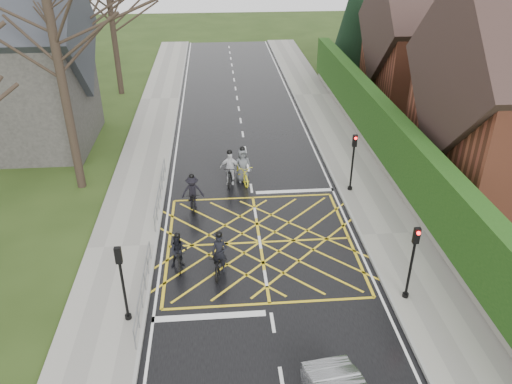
{
  "coord_description": "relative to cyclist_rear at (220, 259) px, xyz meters",
  "views": [
    {
      "loc": [
        -1.7,
        -18.13,
        12.68
      ],
      "look_at": [
        0.02,
        2.26,
        1.3
      ],
      "focal_mm": 35.0,
      "sensor_mm": 36.0,
      "label": 1
    }
  ],
  "objects": [
    {
      "name": "church",
      "position": [
        -11.75,
        13.91,
        4.32
      ],
      "size": [
        8.8,
        7.8,
        11.0
      ],
      "color": "#2D2B28",
      "rests_on": "ground"
    },
    {
      "name": "conifer",
      "position": [
        12.54,
        27.91,
        4.38
      ],
      "size": [
        4.6,
        4.6,
        10.0
      ],
      "color": "black",
      "rests_on": "ground"
    },
    {
      "name": "traffic_light_ne",
      "position": [
        6.89,
        6.1,
        1.05
      ],
      "size": [
        0.24,
        0.31,
        3.21
      ],
      "rotation": [
        0.0,
        0.0,
        3.14
      ],
      "color": "black",
      "rests_on": "ground"
    },
    {
      "name": "traffic_light_sw",
      "position": [
        -3.31,
        -2.59,
        1.05
      ],
      "size": [
        0.24,
        0.31,
        3.21
      ],
      "color": "black",
      "rests_on": "ground"
    },
    {
      "name": "ground",
      "position": [
        1.79,
        1.91,
        -0.61
      ],
      "size": [
        120.0,
        120.0,
        0.0
      ],
      "primitive_type": "plane",
      "color": "#213311",
      "rests_on": "ground"
    },
    {
      "name": "road",
      "position": [
        1.79,
        1.91,
        -0.61
      ],
      "size": [
        9.0,
        80.0,
        0.01
      ],
      "primitive_type": "cube",
      "color": "black",
      "rests_on": "ground"
    },
    {
      "name": "railing_south",
      "position": [
        -2.86,
        -1.59,
        0.17
      ],
      "size": [
        0.05,
        5.04,
        1.03
      ],
      "color": "slate",
      "rests_on": "ground"
    },
    {
      "name": "stone_wall",
      "position": [
        9.54,
        7.91,
        -0.26
      ],
      "size": [
        0.5,
        38.0,
        0.7
      ],
      "primitive_type": "cube",
      "color": "slate",
      "rests_on": "ground"
    },
    {
      "name": "traffic_light_se",
      "position": [
        6.89,
        -2.3,
        1.05
      ],
      "size": [
        0.24,
        0.31,
        3.21
      ],
      "rotation": [
        0.0,
        0.0,
        3.14
      ],
      "color": "black",
      "rests_on": "ground"
    },
    {
      "name": "house_far",
      "position": [
        16.54,
        19.91,
        3.75
      ],
      "size": [
        9.8,
        8.8,
        10.3
      ],
      "color": "brown",
      "rests_on": "ground"
    },
    {
      "name": "cyclist_back",
      "position": [
        -1.65,
        0.43,
        0.01
      ],
      "size": [
        0.78,
        1.68,
        1.65
      ],
      "rotation": [
        0.0,
        0.0,
        0.09
      ],
      "color": "black",
      "rests_on": "ground"
    },
    {
      "name": "cyclist_mid",
      "position": [
        -1.22,
        5.22,
        0.06
      ],
      "size": [
        1.14,
        1.94,
        1.84
      ],
      "rotation": [
        0.0,
        0.0,
        0.09
      ],
      "color": "black",
      "rests_on": "ground"
    },
    {
      "name": "cyclist_lead",
      "position": [
        1.39,
        7.74,
        0.1
      ],
      "size": [
        1.16,
        2.22,
        2.05
      ],
      "rotation": [
        0.0,
        0.0,
        0.21
      ],
      "color": "gold",
      "rests_on": "ground"
    },
    {
      "name": "sidewalk_right",
      "position": [
        7.79,
        1.91,
        -0.54
      ],
      "size": [
        3.0,
        80.0,
        0.15
      ],
      "primitive_type": "cube",
      "color": "gray",
      "rests_on": "ground"
    },
    {
      "name": "cyclist_front",
      "position": [
        0.7,
        7.52,
        0.12
      ],
      "size": [
        1.12,
        2.05,
        1.99
      ],
      "rotation": [
        0.0,
        0.0,
        -0.15
      ],
      "color": "black",
      "rests_on": "ground"
    },
    {
      "name": "sidewalk_left",
      "position": [
        -4.21,
        1.91,
        -0.54
      ],
      "size": [
        3.0,
        80.0,
        0.15
      ],
      "primitive_type": "cube",
      "color": "gray",
      "rests_on": "ground"
    },
    {
      "name": "hedge",
      "position": [
        9.54,
        7.91,
        1.49
      ],
      "size": [
        0.9,
        38.0,
        2.8
      ],
      "primitive_type": "cube",
      "color": "black",
      "rests_on": "stone_wall"
    },
    {
      "name": "railing_north",
      "position": [
        -2.86,
        5.91,
        0.18
      ],
      "size": [
        0.05,
        6.04,
        1.03
      ],
      "color": "slate",
      "rests_on": "ground"
    },
    {
      "name": "tree_near",
      "position": [
        -7.21,
        7.91,
        7.3
      ],
      "size": [
        9.24,
        9.24,
        11.44
      ],
      "color": "black",
      "rests_on": "ground"
    },
    {
      "name": "tree_far",
      "position": [
        -7.51,
        23.91,
        6.58
      ],
      "size": [
        8.4,
        8.4,
        10.4
      ],
      "color": "black",
      "rests_on": "ground"
    },
    {
      "name": "cyclist_rear",
      "position": [
        0.0,
        0.0,
        0.0
      ],
      "size": [
        1.0,
        2.02,
        1.88
      ],
      "rotation": [
        0.0,
        0.0,
        -0.17
      ],
      "color": "black",
      "rests_on": "ground"
    }
  ]
}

